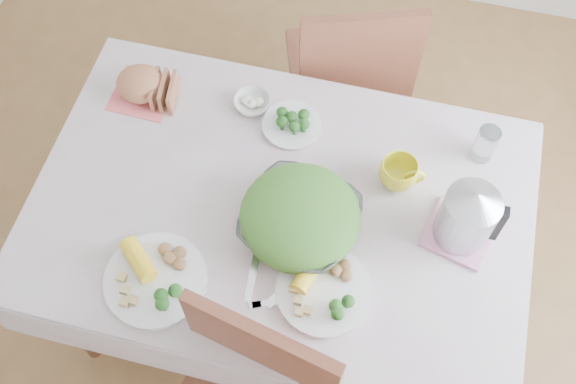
% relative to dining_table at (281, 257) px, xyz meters
% --- Properties ---
extents(floor, '(3.60, 3.60, 0.00)m').
position_rel_dining_table_xyz_m(floor, '(0.00, 0.00, -0.38)').
color(floor, brown).
rests_on(floor, ground).
extents(dining_table, '(1.40, 0.90, 0.75)m').
position_rel_dining_table_xyz_m(dining_table, '(0.00, 0.00, 0.00)').
color(dining_table, brown).
rests_on(dining_table, floor).
extents(tablecloth, '(1.50, 1.00, 0.01)m').
position_rel_dining_table_xyz_m(tablecloth, '(0.00, 0.00, 0.38)').
color(tablecloth, beige).
rests_on(tablecloth, dining_table).
extents(chair_far, '(0.56, 0.56, 0.97)m').
position_rel_dining_table_xyz_m(chair_far, '(0.06, 0.80, 0.09)').
color(chair_far, brown).
rests_on(chair_far, floor).
extents(salad_bowl, '(0.39, 0.39, 0.08)m').
position_rel_dining_table_xyz_m(salad_bowl, '(0.07, -0.05, 0.43)').
color(salad_bowl, white).
rests_on(salad_bowl, tablecloth).
extents(dinner_plate_left, '(0.40, 0.40, 0.02)m').
position_rel_dining_table_xyz_m(dinner_plate_left, '(-0.28, -0.32, 0.40)').
color(dinner_plate_left, white).
rests_on(dinner_plate_left, tablecloth).
extents(dinner_plate_right, '(0.38, 0.38, 0.02)m').
position_rel_dining_table_xyz_m(dinner_plate_right, '(0.19, -0.24, 0.40)').
color(dinner_plate_right, white).
rests_on(dinner_plate_right, tablecloth).
extents(broccoli_plate, '(0.22, 0.22, 0.02)m').
position_rel_dining_table_xyz_m(broccoli_plate, '(-0.03, 0.29, 0.40)').
color(broccoli_plate, beige).
rests_on(broccoli_plate, tablecloth).
extents(napkin, '(0.20, 0.20, 0.00)m').
position_rel_dining_table_xyz_m(napkin, '(-0.55, 0.30, 0.39)').
color(napkin, '#EC6362').
rests_on(napkin, tablecloth).
extents(bread_loaf, '(0.17, 0.16, 0.09)m').
position_rel_dining_table_xyz_m(bread_loaf, '(-0.55, 0.30, 0.45)').
color(bread_loaf, '#95593A').
rests_on(bread_loaf, napkin).
extents(fruit_bowl, '(0.15, 0.15, 0.04)m').
position_rel_dining_table_xyz_m(fruit_bowl, '(-0.18, 0.34, 0.41)').
color(fruit_bowl, white).
rests_on(fruit_bowl, tablecloth).
extents(yellow_mug, '(0.15, 0.15, 0.09)m').
position_rel_dining_table_xyz_m(yellow_mug, '(0.33, 0.17, 0.43)').
color(yellow_mug, yellow).
rests_on(yellow_mug, tablecloth).
extents(glass_tumbler, '(0.08, 0.08, 0.13)m').
position_rel_dining_table_xyz_m(glass_tumbler, '(0.57, 0.33, 0.45)').
color(glass_tumbler, white).
rests_on(glass_tumbler, tablecloth).
extents(pink_tray, '(0.22, 0.22, 0.01)m').
position_rel_dining_table_xyz_m(pink_tray, '(0.53, 0.04, 0.40)').
color(pink_tray, pink).
rests_on(pink_tray, tablecloth).
extents(electric_kettle, '(0.19, 0.19, 0.22)m').
position_rel_dining_table_xyz_m(electric_kettle, '(0.53, 0.04, 0.51)').
color(electric_kettle, '#B2B5BA').
rests_on(electric_kettle, pink_tray).
extents(fork_left, '(0.03, 0.19, 0.00)m').
position_rel_dining_table_xyz_m(fork_left, '(-0.02, -0.23, 0.39)').
color(fork_left, silver).
rests_on(fork_left, tablecloth).
extents(fork_right, '(0.13, 0.19, 0.00)m').
position_rel_dining_table_xyz_m(fork_right, '(0.10, -0.23, 0.39)').
color(fork_right, silver).
rests_on(fork_right, tablecloth).
extents(knife, '(0.16, 0.08, 0.00)m').
position_rel_dining_table_xyz_m(knife, '(0.08, -0.29, 0.39)').
color(knife, silver).
rests_on(knife, tablecloth).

